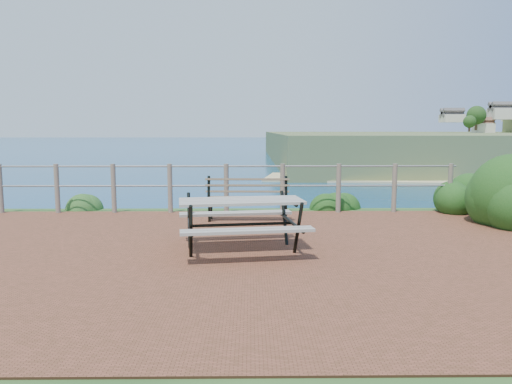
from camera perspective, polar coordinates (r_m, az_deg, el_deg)
ground at (r=7.01m, az=-4.69°, el=-7.05°), size 10.00×7.00×0.12m
ocean at (r=206.78m, az=-0.79°, el=6.75°), size 1200.00×1200.00×0.00m
safety_railing at (r=10.20m, az=-3.41°, el=0.73°), size 9.40×0.10×1.00m
picnic_table at (r=7.01m, az=-1.71°, el=-3.15°), size 1.80×1.48×0.72m
park_bench at (r=9.28m, az=-0.94°, el=0.06°), size 1.53×0.42×0.86m
shrub_right_edge at (r=11.22m, az=22.49°, el=-2.17°), size 1.02×1.02×1.46m
shrub_lip_west at (r=11.29m, az=-19.52°, el=-1.98°), size 0.75×0.75×0.49m
shrub_lip_east at (r=10.92m, az=8.91°, el=-1.95°), size 0.84×0.84×0.61m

